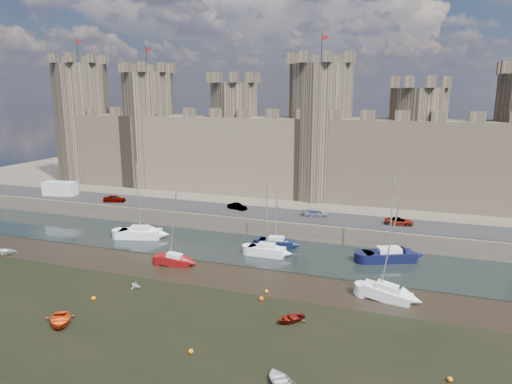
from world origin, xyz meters
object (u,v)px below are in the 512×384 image
sailboat_5 (387,293)px  sailboat_2 (267,250)px  sailboat_1 (276,242)px  dinghy_0 (60,321)px  van (60,189)px  sailboat_0 (140,233)px  sailboat_3 (389,255)px  sailboat_4 (175,260)px  car_0 (115,199)px  car_3 (399,221)px  car_1 (237,207)px  car_2 (316,213)px

sailboat_5 → sailboat_2: bearing=160.8°
sailboat_1 → dinghy_0: sailboat_1 is taller
van → sailboat_0: size_ratio=0.52×
sailboat_0 → sailboat_3: (34.71, 2.28, -0.01)m
sailboat_4 → sailboat_1: bearing=39.7°
car_0 → van: van is taller
sailboat_0 → sailboat_2: size_ratio=1.08×
van → car_3: bearing=-9.4°
car_1 → sailboat_2: bearing=-125.7°
sailboat_0 → sailboat_2: 19.63m
sailboat_0 → sailboat_4: (9.94, -7.69, -0.14)m
car_3 → sailboat_2: bearing=122.7°
sailboat_4 → sailboat_5: size_ratio=0.90×
car_2 → dinghy_0: (-16.14, -35.44, -2.66)m
van → sailboat_1: 43.93m
car_0 → sailboat_2: size_ratio=0.36×
car_1 → sailboat_5: sailboat_5 is taller
van → sailboat_3: size_ratio=0.52×
sailboat_0 → sailboat_5: (35.18, -8.96, -0.10)m
sailboat_2 → dinghy_0: (-12.25, -23.40, -0.43)m
car_1 → car_3: 24.72m
car_0 → sailboat_1: size_ratio=0.40×
car_2 → sailboat_0: (-23.50, -11.18, -2.20)m
car_1 → sailboat_5: 31.68m
sailboat_0 → sailboat_1: sailboat_0 is taller
sailboat_0 → sailboat_5: size_ratio=1.05×
sailboat_4 → sailboat_5: sailboat_5 is taller
sailboat_1 → sailboat_4: 14.35m
sailboat_0 → sailboat_4: size_ratio=1.18×
car_2 → van: size_ratio=0.65×
sailboat_0 → sailboat_4: 12.57m
sailboat_3 → sailboat_4: 26.70m
car_3 → sailboat_5: 19.76m
sailboat_3 → sailboat_0: bearing=159.5°
sailboat_4 → car_2: bearing=47.8°
car_1 → van: bearing=109.6°
sailboat_3 → sailboat_5: 11.26m
car_0 → dinghy_0: (18.10, -33.18, -2.75)m
car_0 → sailboat_0: (10.75, -8.92, -2.28)m
sailboat_3 → car_2: bearing=117.3°
sailboat_5 → van: bearing=170.2°
car_0 → car_2: size_ratio=0.99×
sailboat_1 → sailboat_2: 3.54m
car_0 → sailboat_2: 31.97m
sailboat_2 → sailboat_5: sailboat_5 is taller
sailboat_2 → sailboat_4: size_ratio=1.09×
car_0 → sailboat_0: size_ratio=0.33×
sailboat_5 → dinghy_0: size_ratio=2.84×
sailboat_2 → sailboat_3: size_ratio=0.93×
car_3 → van: (-58.80, -0.54, 0.73)m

